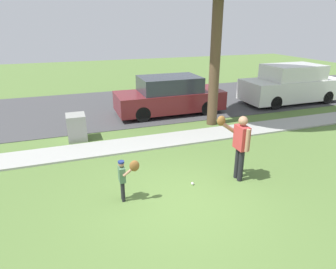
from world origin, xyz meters
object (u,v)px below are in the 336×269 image
Objects in this scene: person_adult at (239,142)px; utility_cabinet at (77,127)px; person_child at (125,174)px; parked_van_white at (291,85)px; baseball at (192,184)px; parked_suv_maroon at (169,96)px.

utility_cabinet is at bearing -48.22° from person_adult.
parked_van_white is (9.65, 5.98, 0.22)m from person_child.
baseball is at bearing -4.18° from person_adult.
utility_cabinet is (-0.83, 4.28, -0.23)m from person_child.
parked_suv_maroon is at bearing -92.84° from person_adult.
utility_cabinet is at bearing -154.73° from parked_suv_maroon.
parked_suv_maroon is at bearing 75.66° from baseball.
utility_cabinet is 10.63m from parked_van_white.
person_adult is 1.90× the size of utility_cabinet.
person_child is at bearing -79.03° from utility_cabinet.
parked_suv_maroon reaches higher than baseball.
person_child is 1.83m from baseball.
utility_cabinet is 0.19× the size of parked_suv_maroon.
person_adult is 0.37× the size of parked_suv_maroon.
baseball is at bearing -104.34° from parked_suv_maroon.
person_adult is at bearing -4.61° from baseball.
person_adult is at bearing -48.65° from utility_cabinet.
person_adult is 1.66× the size of person_child.
person_adult is 6.20m from parked_suv_maroon.
person_adult is 0.34× the size of parked_van_white.
baseball is at bearing -58.57° from utility_cabinet.
person_adult reaches higher than baseball.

